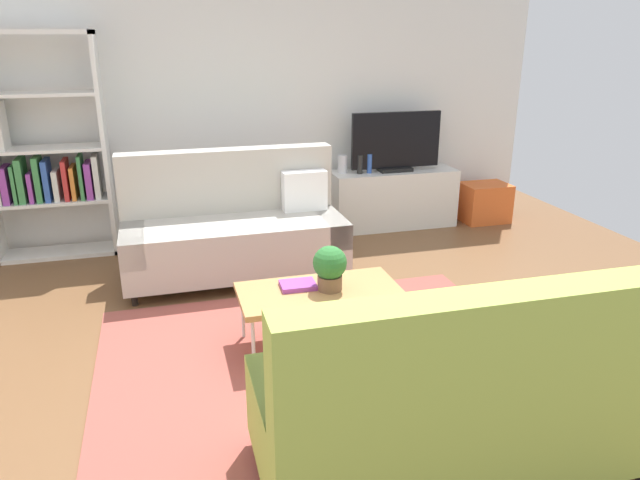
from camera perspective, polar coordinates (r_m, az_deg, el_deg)
name	(u,v)px	position (r m, az deg, el deg)	size (l,w,h in m)	color
ground_plane	(317,351)	(4.12, -0.30, -10.70)	(7.68, 7.68, 0.00)	brown
wall_far	(247,96)	(6.34, -7.13, 13.72)	(6.40, 0.12, 2.90)	white
area_rug	(320,359)	(4.01, 0.02, -11.46)	(2.90, 2.20, 0.01)	#9E4C42
couch_beige	(235,228)	(5.23, -8.29, 1.13)	(1.91, 0.86, 1.10)	#B2ADA3
couch_green	(458,399)	(2.93, 13.23, -14.78)	(1.91, 0.86, 1.10)	#A3BC4C
coffee_table	(319,293)	(4.01, -0.05, -5.20)	(1.10, 0.56, 0.42)	#B7844C
tv_console	(393,199)	(6.63, 7.09, 4.01)	(1.40, 0.44, 0.64)	silver
tv	(396,143)	(6.47, 7.39, 9.37)	(1.00, 0.20, 0.64)	black
bookshelf	(43,157)	(6.11, -25.31, 7.29)	(1.10, 0.36, 2.10)	white
storage_trunk	(484,202)	(7.05, 15.68, 3.53)	(0.52, 0.40, 0.44)	orange
potted_plant	(330,267)	(3.94, 0.96, -2.59)	(0.23, 0.23, 0.31)	brown
table_book_0	(298,285)	(4.03, -2.16, -4.40)	(0.24, 0.18, 0.03)	purple
vase_0	(343,164)	(6.38, 2.20, 7.38)	(0.11, 0.11, 0.19)	silver
bottle_0	(360,164)	(6.35, 3.89, 7.34)	(0.06, 0.06, 0.20)	#262626
bottle_1	(369,164)	(6.38, 4.83, 7.41)	(0.05, 0.05, 0.21)	#3359B2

